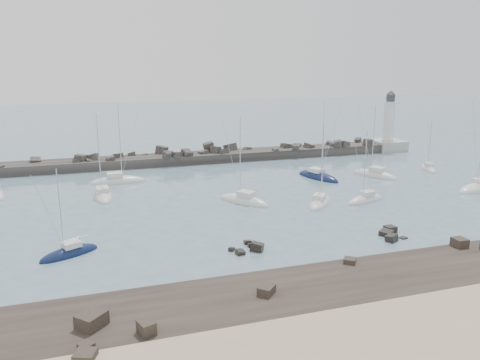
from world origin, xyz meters
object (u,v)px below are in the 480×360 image
at_px(sailboat_4, 118,182).
at_px(sailboat_11, 428,169).
at_px(sailboat_8, 365,200).
at_px(sailboat_9, 374,175).
at_px(lighthouse, 388,137).
at_px(sailboat_3, 103,196).
at_px(sailboat_6, 320,203).
at_px(sailboat_5, 244,201).
at_px(sailboat_10, 480,189).
at_px(sailboat_2, 69,254).
at_px(sailboat_7, 318,177).

distance_m(sailboat_4, sailboat_11, 58.19).
relative_size(sailboat_8, sailboat_9, 0.83).
relative_size(lighthouse, sailboat_9, 1.05).
bearing_deg(sailboat_8, sailboat_9, 52.21).
distance_m(sailboat_3, sailboat_4, 8.84).
height_order(sailboat_6, sailboat_8, sailboat_6).
xyz_separation_m(sailboat_5, sailboat_10, (38.87, -4.77, -0.01)).
xyz_separation_m(sailboat_2, sailboat_6, (34.34, 8.87, -0.00)).
distance_m(sailboat_9, sailboat_11, 12.91).
bearing_deg(sailboat_5, sailboat_2, -151.81).
distance_m(lighthouse, sailboat_9, 28.74).
bearing_deg(sailboat_10, sailboat_6, 178.41).
bearing_deg(sailboat_9, sailboat_2, -157.70).
xyz_separation_m(lighthouse, sailboat_5, (-45.68, -30.62, -2.94)).
xyz_separation_m(sailboat_6, sailboat_10, (28.50, -0.79, 0.01)).
distance_m(sailboat_8, sailboat_9, 16.76).
bearing_deg(sailboat_11, sailboat_3, -179.68).
bearing_deg(sailboat_6, sailboat_3, 156.14).
distance_m(sailboat_3, sailboat_7, 37.19).
relative_size(sailboat_6, sailboat_8, 1.08).
bearing_deg(sailboat_3, sailboat_10, -13.56).
bearing_deg(sailboat_3, sailboat_11, 0.32).
bearing_deg(sailboat_9, sailboat_10, -49.69).
height_order(sailboat_5, sailboat_10, sailboat_10).
height_order(lighthouse, sailboat_8, lighthouse).
bearing_deg(sailboat_6, sailboat_7, 64.01).
xyz_separation_m(sailboat_4, sailboat_9, (44.79, -9.42, 0.01)).
height_order(sailboat_5, sailboat_11, sailboat_5).
bearing_deg(sailboat_4, sailboat_11, -7.95).
xyz_separation_m(sailboat_5, sailboat_11, (40.58, 9.73, -0.01)).
height_order(sailboat_5, sailboat_9, sailboat_9).
bearing_deg(sailboat_9, sailboat_3, 178.76).
bearing_deg(sailboat_3, sailboat_4, 71.58).
bearing_deg(sailboat_5, sailboat_11, 13.49).
relative_size(sailboat_6, sailboat_9, 0.89).
height_order(sailboat_7, sailboat_10, sailboat_10).
distance_m(lighthouse, sailboat_10, 36.15).
bearing_deg(sailboat_10, lighthouse, 79.11).
height_order(sailboat_6, sailboat_9, sailboat_9).
bearing_deg(sailboat_3, lighthouse, 17.94).
height_order(sailboat_2, sailboat_11, sailboat_11).
xyz_separation_m(sailboat_6, sailboat_9, (17.36, 12.34, 0.02)).
bearing_deg(sailboat_3, sailboat_5, -25.33).
xyz_separation_m(sailboat_4, sailboat_6, (27.43, -21.76, -0.02)).
bearing_deg(sailboat_4, sailboat_7, -12.31).
relative_size(sailboat_5, sailboat_9, 0.98).
distance_m(lighthouse, sailboat_6, 49.52).
bearing_deg(sailboat_4, sailboat_5, -46.20).
xyz_separation_m(sailboat_3, sailboat_8, (37.31, -14.28, -0.00)).
bearing_deg(sailboat_6, sailboat_10, -1.59).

